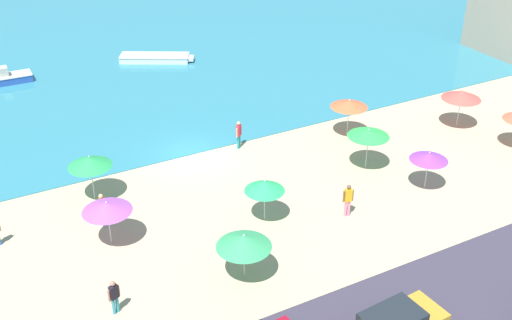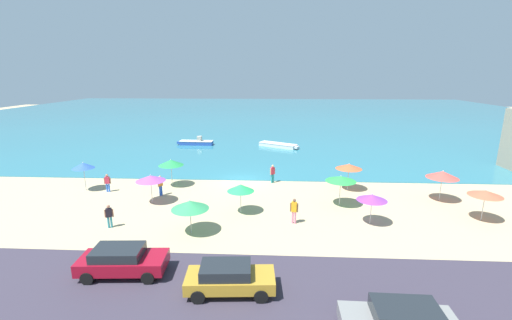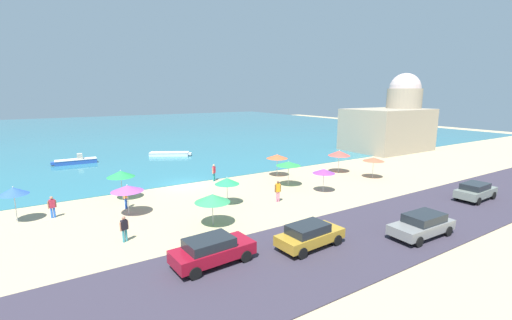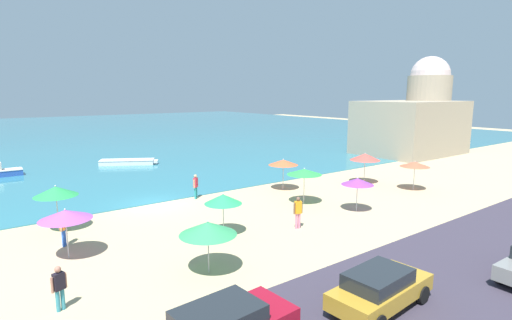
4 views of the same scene
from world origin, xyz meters
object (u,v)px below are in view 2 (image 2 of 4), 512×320
beach_umbrella_1 (349,166)px  skiff_offshore (278,145)px  parked_car_2 (122,260)px  beach_umbrella_4 (485,193)px  beach_umbrella_6 (443,175)px  beach_umbrella_8 (341,179)px  parked_car_3 (229,277)px  beach_umbrella_5 (190,205)px  bather_1 (273,173)px  beach_umbrella_3 (171,163)px  beach_umbrella_7 (372,197)px  bather_2 (160,184)px  beach_umbrella_0 (83,166)px  bather_4 (107,182)px  beach_umbrella_2 (151,178)px  skiff_nearshore (196,142)px  bather_0 (294,210)px  bather_3 (109,215)px  beach_umbrella_9 (241,188)px

beach_umbrella_1 → skiff_offshore: bearing=108.3°
beach_umbrella_1 → parked_car_2: (-14.21, -13.95, -1.34)m
beach_umbrella_4 → beach_umbrella_6: (-1.15, 3.79, 0.19)m
beach_umbrella_8 → parked_car_3: (-7.18, -11.34, -1.40)m
beach_umbrella_5 → parked_car_3: bearing=-61.8°
beach_umbrella_4 → bather_1: bearing=152.0°
beach_umbrella_3 → bather_1: 9.39m
parked_car_2 → skiff_offshore: size_ratio=0.78×
parked_car_2 → parked_car_3: (5.62, -1.19, -0.03)m
beach_umbrella_7 → skiff_offshore: bearing=103.5°
beach_umbrella_7 → bather_2: size_ratio=1.26×
beach_umbrella_0 → beach_umbrella_3: beach_umbrella_0 is taller
bather_4 → bather_1: bearing=12.9°
bather_1 → beach_umbrella_2: bearing=-149.5°
parked_car_2 → skiff_nearshore: parked_car_2 is taller
beach_umbrella_6 → parked_car_2: bearing=-151.1°
beach_umbrella_0 → skiff_offshore: size_ratio=0.46×
bather_0 → bather_2: bather_0 is taller
beach_umbrella_3 → bather_3: bearing=-100.4°
bather_0 → parked_car_3: size_ratio=0.43×
bather_1 → beach_umbrella_7: bearing=-52.6°
beach_umbrella_3 → bather_0: (10.71, -7.54, -1.21)m
beach_umbrella_6 → bather_4: bearing=178.5°
bather_2 → skiff_offshore: bearing=63.2°
bather_1 → skiff_nearshore: (-11.11, 17.06, -0.59)m
parked_car_3 → skiff_nearshore: (-9.17, 33.94, -0.41)m
bather_1 → bather_4: bather_1 is taller
bather_4 → skiff_offshore: (15.06, 19.42, -0.58)m
bather_2 → bather_3: (-1.39, -6.33, -0.08)m
beach_umbrella_4 → parked_car_3: 18.99m
bather_2 → bather_4: size_ratio=1.08×
bather_3 → bather_4: bearing=116.6°
beach_umbrella_7 → skiff_nearshore: size_ratio=0.43×
beach_umbrella_2 → beach_umbrella_6: beach_umbrella_6 is taller
beach_umbrella_6 → beach_umbrella_5: bearing=-160.2°
beach_umbrella_5 → bather_0: beach_umbrella_5 is taller
beach_umbrella_6 → beach_umbrella_9: beach_umbrella_6 is taller
beach_umbrella_2 → beach_umbrella_0: bearing=159.2°
bather_0 → parked_car_3: 8.62m
bather_1 → skiff_offshore: size_ratio=0.31×
bather_0 → beach_umbrella_0: bearing=161.7°
parked_car_3 → skiff_offshore: size_ratio=0.75×
parked_car_3 → beach_umbrella_0: bearing=136.4°
skiff_nearshore → skiff_offshore: (11.85, -0.92, -0.08)m
bather_3 → skiff_offshore: size_ratio=0.29×
beach_umbrella_2 → beach_umbrella_3: size_ratio=0.91×
bather_0 → parked_car_2: bather_0 is taller
bather_4 → beach_umbrella_4: bearing=-8.9°
beach_umbrella_1 → parked_car_2: bearing=-135.5°
bather_0 → skiff_offshore: bearing=91.8°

